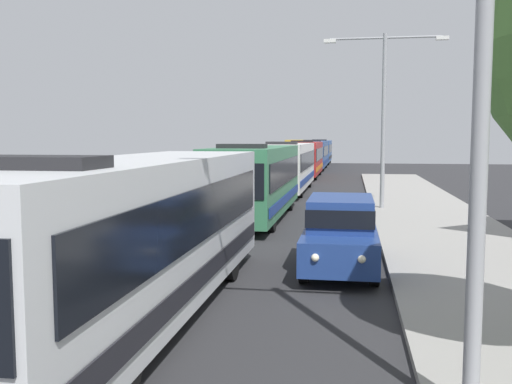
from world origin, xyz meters
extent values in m
cube|color=silver|center=(-1.30, 12.46, 1.70)|extent=(2.50, 11.55, 2.70)
cube|color=black|center=(-0.03, 12.46, 2.05)|extent=(0.04, 10.63, 1.00)
cube|color=black|center=(-2.57, 12.46, 2.05)|extent=(0.04, 10.63, 1.00)
cube|color=black|center=(-0.02, 12.46, 0.90)|extent=(0.03, 10.97, 0.36)
cube|color=black|center=(-1.30, 9.00, 3.13)|extent=(1.75, 0.90, 0.16)
cylinder|color=black|center=(-0.20, 8.88, 0.50)|extent=(0.28, 1.00, 1.00)
cylinder|color=black|center=(-0.20, 15.64, 0.50)|extent=(0.28, 1.00, 1.00)
cylinder|color=black|center=(-2.40, 15.64, 0.50)|extent=(0.28, 1.00, 1.00)
cube|color=#33724C|center=(-1.30, 26.11, 1.70)|extent=(2.50, 10.73, 2.70)
cube|color=black|center=(-0.03, 26.11, 2.05)|extent=(0.04, 9.87, 1.00)
cube|color=black|center=(-2.57, 26.11, 2.05)|extent=(0.04, 9.87, 1.00)
cube|color=black|center=(-1.30, 20.72, 2.00)|extent=(2.30, 0.04, 1.20)
cube|color=navy|center=(-0.02, 26.11, 0.90)|extent=(0.03, 10.19, 0.36)
cube|color=black|center=(-1.30, 22.89, 3.13)|extent=(1.75, 0.90, 0.16)
cylinder|color=black|center=(-0.20, 22.78, 0.50)|extent=(0.28, 1.00, 1.00)
cylinder|color=black|center=(-2.40, 22.78, 0.50)|extent=(0.28, 1.00, 1.00)
cylinder|color=black|center=(-0.20, 29.06, 0.50)|extent=(0.28, 1.00, 1.00)
cylinder|color=black|center=(-2.40, 29.06, 0.50)|extent=(0.28, 1.00, 1.00)
cube|color=silver|center=(-1.30, 38.44, 1.70)|extent=(2.50, 11.80, 2.70)
cube|color=black|center=(-0.03, 38.44, 2.05)|extent=(0.04, 10.86, 1.00)
cube|color=black|center=(-2.57, 38.44, 2.05)|extent=(0.04, 10.86, 1.00)
cube|color=black|center=(-1.30, 32.52, 2.00)|extent=(2.30, 0.04, 1.20)
cube|color=navy|center=(-0.02, 38.44, 0.90)|extent=(0.03, 11.21, 0.36)
cube|color=black|center=(-1.30, 34.90, 3.13)|extent=(1.75, 0.90, 0.16)
cylinder|color=black|center=(-0.20, 34.79, 0.50)|extent=(0.28, 1.00, 1.00)
cylinder|color=black|center=(-2.40, 34.79, 0.50)|extent=(0.28, 1.00, 1.00)
cylinder|color=black|center=(-0.20, 41.69, 0.50)|extent=(0.28, 1.00, 1.00)
cylinder|color=black|center=(-2.40, 41.69, 0.50)|extent=(0.28, 1.00, 1.00)
cube|color=maroon|center=(-1.30, 51.80, 1.70)|extent=(2.50, 10.85, 2.70)
cube|color=black|center=(-0.03, 51.80, 2.05)|extent=(0.04, 9.99, 1.00)
cube|color=black|center=(-2.57, 51.80, 2.05)|extent=(0.04, 9.99, 1.00)
cube|color=black|center=(-1.30, 46.36, 2.00)|extent=(2.30, 0.04, 1.20)
cube|color=orange|center=(-0.02, 51.80, 0.90)|extent=(0.03, 10.31, 0.36)
cube|color=black|center=(-1.30, 48.55, 3.13)|extent=(1.75, 0.90, 0.16)
cylinder|color=black|center=(-0.20, 48.44, 0.50)|extent=(0.28, 1.00, 1.00)
cylinder|color=black|center=(-2.40, 48.44, 0.50)|extent=(0.28, 1.00, 1.00)
cylinder|color=black|center=(-0.20, 54.79, 0.50)|extent=(0.28, 1.00, 1.00)
cylinder|color=black|center=(-2.40, 54.79, 0.50)|extent=(0.28, 1.00, 1.00)
cube|color=#284C8C|center=(-1.30, 64.31, 1.70)|extent=(2.50, 11.74, 2.70)
cube|color=black|center=(-0.03, 64.31, 2.05)|extent=(0.04, 10.80, 1.00)
cube|color=black|center=(-2.57, 64.31, 2.05)|extent=(0.04, 10.80, 1.00)
cube|color=black|center=(-1.30, 58.42, 2.00)|extent=(2.30, 0.04, 1.20)
cube|color=navy|center=(-0.02, 64.31, 0.90)|extent=(0.03, 11.15, 0.36)
cube|color=black|center=(-1.30, 60.78, 3.13)|extent=(1.75, 0.90, 0.16)
cylinder|color=black|center=(-0.20, 60.67, 0.50)|extent=(0.28, 1.00, 1.00)
cylinder|color=black|center=(-2.40, 60.67, 0.50)|extent=(0.28, 1.00, 1.00)
cylinder|color=black|center=(-0.20, 67.53, 0.50)|extent=(0.28, 1.00, 1.00)
cylinder|color=black|center=(-2.40, 67.53, 0.50)|extent=(0.28, 1.00, 1.00)
cube|color=#284C8C|center=(-1.30, 77.39, 1.70)|extent=(2.50, 10.63, 2.70)
cube|color=black|center=(-0.03, 77.39, 2.05)|extent=(0.04, 9.78, 1.00)
cube|color=black|center=(-2.57, 77.39, 2.05)|extent=(0.04, 9.78, 1.00)
cube|color=black|center=(-1.30, 72.05, 2.00)|extent=(2.30, 0.04, 1.20)
cube|color=black|center=(-0.02, 77.39, 0.90)|extent=(0.03, 10.10, 0.36)
cube|color=black|center=(-1.30, 74.20, 3.13)|extent=(1.75, 0.90, 0.16)
cylinder|color=black|center=(-0.20, 74.09, 0.50)|extent=(0.28, 1.00, 1.00)
cylinder|color=black|center=(-2.40, 74.09, 0.50)|extent=(0.28, 1.00, 1.00)
cylinder|color=black|center=(-0.20, 80.31, 0.50)|extent=(0.28, 1.00, 1.00)
cylinder|color=black|center=(-2.40, 80.31, 0.50)|extent=(0.28, 1.00, 1.00)
cube|color=navy|center=(2.40, 17.07, 0.70)|extent=(1.84, 4.49, 0.80)
cube|color=navy|center=(2.40, 17.22, 1.50)|extent=(1.62, 2.61, 0.80)
cube|color=black|center=(2.40, 17.22, 1.50)|extent=(1.66, 2.70, 0.44)
sphere|color=#F9EFCC|center=(1.89, 14.80, 0.80)|extent=(0.18, 0.18, 0.18)
sphere|color=#F9EFCC|center=(2.91, 14.80, 0.80)|extent=(0.18, 0.18, 0.18)
cylinder|color=black|center=(1.58, 15.67, 0.35)|extent=(0.22, 0.70, 0.70)
cylinder|color=black|center=(3.22, 15.67, 0.35)|extent=(0.22, 0.70, 0.70)
cylinder|color=black|center=(1.58, 18.46, 0.35)|extent=(0.22, 0.70, 0.70)
cylinder|color=black|center=(3.22, 18.46, 0.35)|extent=(0.22, 0.70, 0.70)
cube|color=maroon|center=(-4.60, 74.05, 1.45)|extent=(2.30, 1.80, 2.20)
cube|color=gold|center=(-4.60, 77.51, 1.80)|extent=(2.35, 5.12, 2.70)
cube|color=black|center=(-4.60, 73.13, 1.75)|extent=(2.07, 0.04, 0.90)
cylinder|color=black|center=(-5.63, 74.05, 0.45)|extent=(0.26, 0.90, 0.90)
cylinder|color=black|center=(-3.57, 74.05, 0.45)|extent=(0.26, 0.90, 0.90)
cylinder|color=black|center=(-5.63, 78.51, 0.45)|extent=(0.26, 0.90, 0.90)
cylinder|color=black|center=(-3.57, 78.51, 0.45)|extent=(0.26, 0.90, 0.90)
cylinder|color=gray|center=(4.10, 9.29, 4.17)|extent=(0.20, 0.20, 8.03)
cylinder|color=gray|center=(4.10, 29.64, 4.17)|extent=(0.20, 0.20, 8.04)
cylinder|color=gray|center=(2.84, 29.64, 7.99)|extent=(2.52, 0.10, 0.10)
cube|color=silver|center=(1.58, 29.64, 7.91)|extent=(0.56, 0.28, 0.16)
cylinder|color=gray|center=(5.36, 29.64, 7.99)|extent=(2.52, 0.10, 0.10)
cube|color=silver|center=(6.62, 29.64, 7.91)|extent=(0.56, 0.28, 0.16)
camera|label=1|loc=(2.64, 2.40, 3.44)|focal=39.96mm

